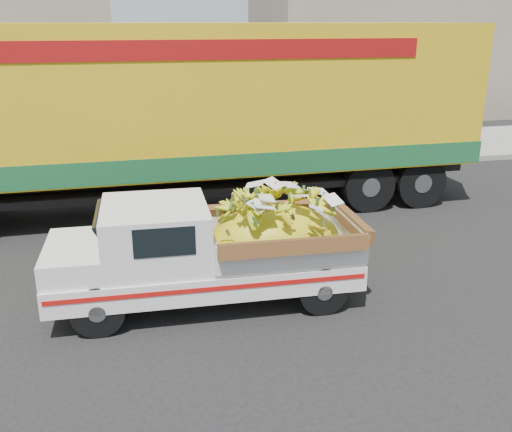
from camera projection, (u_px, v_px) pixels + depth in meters
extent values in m
plane|color=black|center=(72.00, 301.00, 8.23)|extent=(100.00, 100.00, 0.00)
cube|color=gray|center=(85.00, 183.00, 13.96)|extent=(60.00, 0.25, 0.15)
cube|color=gray|center=(87.00, 163.00, 15.89)|extent=(60.00, 4.00, 0.14)
cube|color=gray|center=(422.00, 41.00, 24.51)|extent=(14.00, 6.00, 6.00)
cylinder|color=black|center=(98.00, 311.00, 7.24)|extent=(0.70, 0.23, 0.69)
cylinder|color=black|center=(103.00, 269.00, 8.47)|extent=(0.70, 0.23, 0.69)
cylinder|color=black|center=(323.00, 290.00, 7.80)|extent=(0.70, 0.23, 0.69)
cylinder|color=black|center=(297.00, 253.00, 9.03)|extent=(0.70, 0.23, 0.69)
cube|color=silver|center=(205.00, 269.00, 8.08)|extent=(4.33, 1.75, 0.35)
cube|color=#A50F0C|center=(212.00, 289.00, 7.34)|extent=(4.17, 0.22, 0.06)
cube|color=silver|center=(51.00, 288.00, 7.72)|extent=(0.17, 1.51, 0.13)
cube|color=silver|center=(75.00, 256.00, 7.64)|extent=(0.84, 1.49, 0.33)
cube|color=silver|center=(156.00, 234.00, 7.76)|extent=(1.48, 1.55, 0.82)
cube|color=black|center=(164.00, 242.00, 7.04)|extent=(0.77, 0.05, 0.38)
cube|color=silver|center=(280.00, 237.00, 8.15)|extent=(2.16, 1.64, 0.46)
ellipsoid|color=gold|center=(274.00, 243.00, 8.16)|extent=(1.94, 1.32, 1.16)
cylinder|color=black|center=(420.00, 182.00, 12.26)|extent=(1.10, 0.33, 1.10)
cylinder|color=black|center=(379.00, 161.00, 14.10)|extent=(1.10, 0.33, 1.10)
cylinder|color=black|center=(368.00, 186.00, 11.99)|extent=(1.10, 0.33, 1.10)
cylinder|color=black|center=(333.00, 164.00, 13.83)|extent=(1.10, 0.33, 1.10)
cube|color=black|center=(196.00, 173.00, 12.04)|extent=(12.01, 1.07, 0.36)
cube|color=gold|center=(193.00, 97.00, 11.52)|extent=(11.77, 2.57, 2.84)
cube|color=#18542B|center=(195.00, 154.00, 11.90)|extent=(11.83, 2.59, 0.45)
cube|color=maroon|center=(201.00, 50.00, 10.05)|extent=(8.40, 0.07, 0.35)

